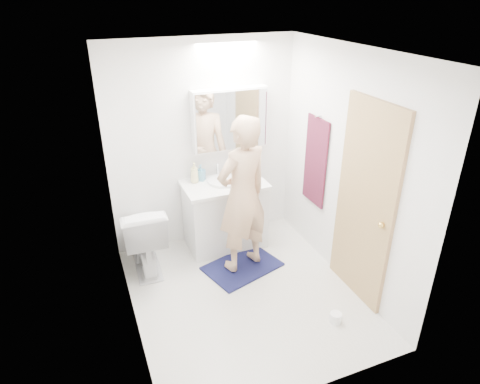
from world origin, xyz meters
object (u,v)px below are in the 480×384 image
soap_bottle_b (201,173)px  toilet_paper_roll (336,318)px  vanity_cabinet (225,216)px  person (242,196)px  medicine_cabinet (230,119)px  toothbrush_cup (238,171)px  soap_bottle_a (194,173)px  toilet (143,236)px

soap_bottle_b → toilet_paper_roll: soap_bottle_b is taller
vanity_cabinet → person: (0.01, -0.53, 0.52)m
medicine_cabinet → toilet_paper_roll: medicine_cabinet is taller
person → soap_bottle_b: (-0.23, 0.71, 0.01)m
soap_bottle_b → toilet_paper_roll: 2.15m
vanity_cabinet → medicine_cabinet: medicine_cabinet is taller
medicine_cabinet → toothbrush_cup: medicine_cabinet is taller
soap_bottle_b → toothbrush_cup: bearing=-2.5°
soap_bottle_a → soap_bottle_b: size_ratio=1.28×
soap_bottle_a → soap_bottle_b: 0.09m
vanity_cabinet → soap_bottle_b: 0.60m
vanity_cabinet → toothbrush_cup: 0.56m
toilet_paper_roll → toothbrush_cup: bearing=98.2°
vanity_cabinet → person: 0.74m
vanity_cabinet → soap_bottle_a: bearing=153.8°
person → toilet_paper_roll: person is taller
toothbrush_cup → vanity_cabinet: bearing=-145.9°
vanity_cabinet → toilet: (-0.99, -0.11, 0.02)m
vanity_cabinet → medicine_cabinet: (0.16, 0.21, 1.11)m
toothbrush_cup → toilet_paper_roll: (0.26, -1.82, -0.82)m
person → soap_bottle_a: bearing=-82.3°
vanity_cabinet → toilet: size_ratio=1.10×
medicine_cabinet → toilet: size_ratio=1.07×
vanity_cabinet → soap_bottle_b: (-0.22, 0.18, 0.53)m
vanity_cabinet → medicine_cabinet: size_ratio=1.02×
person → toothbrush_cup: (0.23, 0.69, -0.04)m
vanity_cabinet → toothbrush_cup: toothbrush_cup is taller
soap_bottle_a → toilet_paper_roll: 2.17m
soap_bottle_a → toothbrush_cup: 0.55m
soap_bottle_a → toothbrush_cup: bearing=1.1°
toilet → soap_bottle_b: (0.77, 0.30, 0.50)m
toilet_paper_roll → soap_bottle_a: bearing=114.0°
toilet → person: 1.19m
person → toilet_paper_roll: 1.50m
person → soap_bottle_b: size_ratio=9.03×
medicine_cabinet → soap_bottle_b: 0.70m
toilet → soap_bottle_a: soap_bottle_a is taller
toilet → soap_bottle_a: (0.68, 0.27, 0.53)m
medicine_cabinet → soap_bottle_a: (-0.46, -0.06, -0.56)m
medicine_cabinet → toilet: medicine_cabinet is taller
soap_bottle_b → toilet: bearing=-159.0°
person → soap_bottle_a: person is taller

